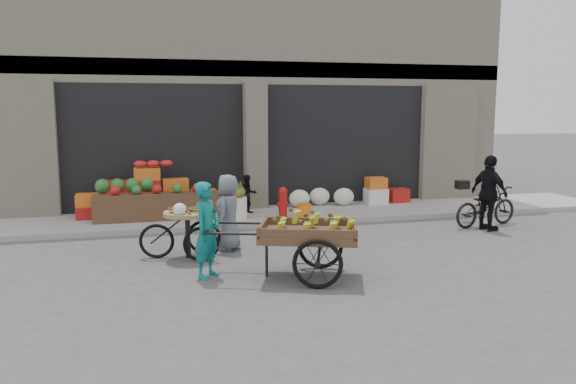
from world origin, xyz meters
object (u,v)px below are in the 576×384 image
object	(u,v)px
orange_bucket	(304,210)
bicycle	(486,206)
pineapple_bin	(236,208)
vendor_woman	(207,230)
cyclist	(489,193)
seated_person	(248,194)
banana_cart	(305,230)
fire_hydrant	(283,201)
vendor_grey	(228,212)
tricycle_cart	(187,227)

from	to	relation	value
orange_bucket	bicycle	size ratio (longest dim) A/B	0.19
pineapple_bin	vendor_woman	xyz separation A→B (m)	(-1.09, -3.92, 0.39)
cyclist	orange_bucket	bearing A→B (deg)	49.57
seated_person	bicycle	bearing A→B (deg)	-34.18
bicycle	pineapple_bin	bearing A→B (deg)	61.05
orange_bucket	banana_cart	size ratio (longest dim) A/B	0.12
pineapple_bin	fire_hydrant	size ratio (longest dim) A/B	0.73
orange_bucket	vendor_woman	xyz separation A→B (m)	(-2.69, -3.82, 0.49)
cyclist	banana_cart	bearing A→B (deg)	103.48
pineapple_bin	bicycle	bearing A→B (deg)	-16.93
bicycle	cyclist	xyz separation A→B (m)	(-0.20, -0.40, 0.37)
fire_hydrant	bicycle	distance (m)	4.57
fire_hydrant	orange_bucket	size ratio (longest dim) A/B	2.22
fire_hydrant	bicycle	world-z (taller)	bicycle
pineapple_bin	vendor_grey	size ratio (longest dim) A/B	0.37
tricycle_cart	bicycle	distance (m)	6.77
fire_hydrant	tricycle_cart	world-z (taller)	tricycle_cart
pineapple_bin	seated_person	distance (m)	0.75
pineapple_bin	vendor_grey	world-z (taller)	vendor_grey
vendor_woman	vendor_grey	distance (m)	1.73
orange_bucket	cyclist	xyz separation A→B (m)	(3.59, -1.94, 0.55)
cyclist	vendor_woman	bearing A→B (deg)	94.64
seated_person	vendor_grey	world-z (taller)	vendor_grey
seated_person	cyclist	size ratio (longest dim) A/B	0.57
fire_hydrant	seated_person	world-z (taller)	seated_person
cyclist	vendor_grey	bearing A→B (deg)	80.46
tricycle_cart	banana_cart	bearing A→B (deg)	-33.65
banana_cart	tricycle_cart	distance (m)	2.37
vendor_grey	bicycle	size ratio (longest dim) A/B	0.83
seated_person	vendor_grey	distance (m)	3.03
fire_hydrant	cyclist	xyz separation A→B (m)	(4.09, -1.99, 0.31)
pineapple_bin	bicycle	size ratio (longest dim) A/B	0.30
cyclist	bicycle	bearing A→B (deg)	-38.59
vendor_woman	cyclist	world-z (taller)	cyclist
seated_person	bicycle	size ratio (longest dim) A/B	0.54
banana_cart	fire_hydrant	bearing A→B (deg)	100.47
orange_bucket	vendor_woman	size ratio (longest dim) A/B	0.21
banana_cart	vendor_grey	xyz separation A→B (m)	(-0.88, 2.05, -0.06)
fire_hydrant	vendor_woman	size ratio (longest dim) A/B	0.47
seated_person	banana_cart	distance (m)	4.94
tricycle_cart	orange_bucket	bearing A→B (deg)	52.66
fire_hydrant	vendor_woman	distance (m)	4.45
orange_bucket	vendor_grey	size ratio (longest dim) A/B	0.23
vendor_grey	cyclist	distance (m)	5.70
banana_cart	bicycle	bearing A→B (deg)	48.31
pineapple_bin	cyclist	xyz separation A→B (m)	(5.19, -2.04, 0.45)
vendor_grey	pineapple_bin	bearing A→B (deg)	-162.72
bicycle	tricycle_cart	bearing A→B (deg)	86.79
banana_cart	tricycle_cart	size ratio (longest dim) A/B	1.86
orange_bucket	bicycle	xyz separation A→B (m)	(3.79, -1.54, 0.18)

